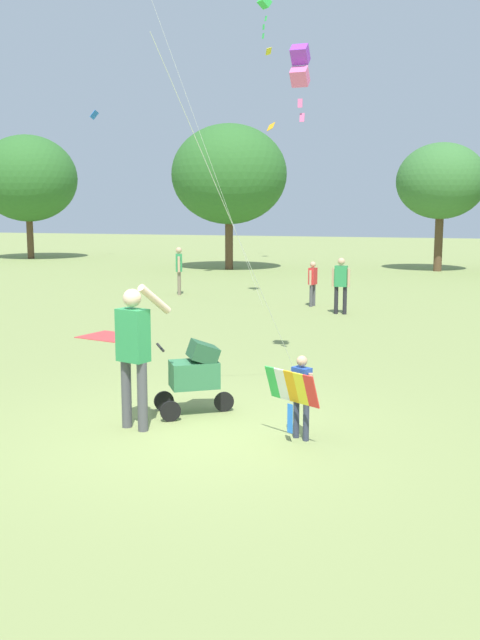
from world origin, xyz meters
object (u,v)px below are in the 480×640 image
at_px(person_adult_flyer, 134,345).
at_px(person_kid_running, 313,280).
at_px(picnic_blanket, 111,337).
at_px(child_with_butterfly_kite, 300,390).
at_px(stroller, 196,371).
at_px(person_back_turned, 179,267).
at_px(kite_adult_black, 299,68).
at_px(person_red_shirt, 341,281).

xyz_separation_m(person_adult_flyer, person_kid_running, (-0.16, 11.93, -0.33)).
bearing_deg(picnic_blanket, person_kid_running, 62.33).
height_order(child_with_butterfly_kite, person_adult_flyer, person_adult_flyer).
bearing_deg(person_kid_running, person_adult_flyer, -89.21).
bearing_deg(picnic_blanket, stroller, -51.76).
xyz_separation_m(person_adult_flyer, stroller, (0.50, 0.86, -0.49)).
bearing_deg(picnic_blanket, person_back_turned, 101.11).
bearing_deg(stroller, kite_adult_black, 74.77).
bearing_deg(kite_adult_black, person_kid_running, 99.77).
height_order(child_with_butterfly_kite, kite_adult_black, kite_adult_black).
xyz_separation_m(child_with_butterfly_kite, person_back_turned, (-6.97, 13.13, 0.28)).
relative_size(child_with_butterfly_kite, person_kid_running, 0.82).
height_order(person_adult_flyer, person_kid_running, person_adult_flyer).
distance_m(person_red_shirt, person_kid_running, 1.63).
bearing_deg(child_with_butterfly_kite, person_back_turned, 117.95).
bearing_deg(person_red_shirt, kite_adult_black, -86.68).
distance_m(person_kid_running, person_back_turned, 4.91).
bearing_deg(child_with_butterfly_kite, stroller, 157.69).
bearing_deg(person_kid_running, person_red_shirt, -51.13).
bearing_deg(person_back_turned, picnic_blanket, -78.89).
bearing_deg(person_red_shirt, stroller, -92.05).
height_order(child_with_butterfly_kite, person_back_turned, person_back_turned).
bearing_deg(person_kid_running, child_with_butterfly_kite, -79.04).
bearing_deg(person_back_turned, person_kid_running, -16.72).
height_order(person_adult_flyer, person_red_shirt, person_adult_flyer).
distance_m(stroller, kite_adult_black, 5.28).
xyz_separation_m(person_red_shirt, picnic_blanket, (-4.24, -4.87, -0.88)).
bearing_deg(stroller, person_adult_flyer, -120.27).
xyz_separation_m(child_with_butterfly_kite, picnic_blanket, (-5.49, 5.59, -0.62)).
bearing_deg(person_red_shirt, child_with_butterfly_kite, -83.18).
height_order(stroller, person_red_shirt, person_red_shirt).
distance_m(stroller, person_back_turned, 13.59).
xyz_separation_m(person_back_turned, picnic_blanket, (1.48, -7.55, -0.90)).
xyz_separation_m(kite_adult_black, picnic_blanket, (-4.64, 2.15, -5.02)).
xyz_separation_m(stroller, person_kid_running, (-0.67, 11.07, 0.15)).
height_order(child_with_butterfly_kite, person_red_shirt, person_red_shirt).
xyz_separation_m(person_adult_flyer, person_red_shirt, (0.85, 10.66, -0.21)).
height_order(person_adult_flyer, picnic_blanket, person_adult_flyer).
bearing_deg(stroller, person_kid_running, 93.46).
height_order(person_red_shirt, person_kid_running, person_red_shirt).
bearing_deg(person_adult_flyer, person_red_shirt, 85.42).
bearing_deg(child_with_butterfly_kite, picnic_blanket, 134.48).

